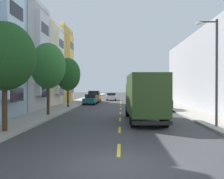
# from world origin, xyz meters

# --- Properties ---
(ground_plane) EXTENTS (160.00, 160.00, 0.00)m
(ground_plane) POSITION_xyz_m (0.00, 30.00, 0.00)
(ground_plane) COLOR #38383A
(sidewalk_left) EXTENTS (3.20, 120.00, 0.14)m
(sidewalk_left) POSITION_xyz_m (-7.10, 28.00, 0.07)
(sidewalk_left) COLOR #A39E93
(sidewalk_left) RESTS_ON ground_plane
(sidewalk_right) EXTENTS (3.20, 120.00, 0.14)m
(sidewalk_right) POSITION_xyz_m (7.10, 28.00, 0.07)
(sidewalk_right) COLOR #A39E93
(sidewalk_right) RESTS_ON ground_plane
(lane_centerline_dashes) EXTENTS (0.14, 47.20, 0.01)m
(lane_centerline_dashes) POSITION_xyz_m (0.00, 24.50, 0.00)
(lane_centerline_dashes) COLOR yellow
(lane_centerline_dashes) RESTS_ON ground_plane
(townhouse_fourth_cream) EXTENTS (13.76, 7.39, 11.37)m
(townhouse_fourth_cream) POSITION_xyz_m (-15.17, 26.63, 5.48)
(townhouse_fourth_cream) COLOR beige
(townhouse_fourth_cream) RESTS_ON ground_plane
(townhouse_fifth_mustard) EXTENTS (13.37, 7.39, 12.52)m
(townhouse_fifth_mustard) POSITION_xyz_m (-14.98, 34.21, 6.06)
(townhouse_fifth_mustard) COLOR tan
(townhouse_fifth_mustard) RESTS_ON ground_plane
(street_tree_nearest) EXTENTS (3.43, 3.43, 6.10)m
(street_tree_nearest) POSITION_xyz_m (-6.40, 5.51, 4.30)
(street_tree_nearest) COLOR #47331E
(street_tree_nearest) RESTS_ON sidewalk_left
(street_tree_second) EXTENTS (3.11, 3.11, 6.35)m
(street_tree_second) POSITION_xyz_m (-6.40, 14.01, 4.45)
(street_tree_second) COLOR #47331E
(street_tree_second) RESTS_ON sidewalk_left
(street_tree_third) EXTENTS (3.03, 3.03, 5.97)m
(street_tree_third) POSITION_xyz_m (-6.40, 22.50, 4.11)
(street_tree_third) COLOR #47331E
(street_tree_third) RESTS_ON sidewalk_left
(street_lamp) EXTENTS (1.35, 0.28, 6.70)m
(street_lamp) POSITION_xyz_m (5.95, 7.83, 4.03)
(street_lamp) COLOR #38383D
(street_lamp) RESTS_ON sidewalk_right
(delivery_box_truck) EXTENTS (2.68, 8.13, 3.48)m
(delivery_box_truck) POSITION_xyz_m (1.81, 10.54, 1.96)
(delivery_box_truck) COLOR #2D471E
(delivery_box_truck) RESTS_ON ground_plane
(parked_hatchback_black) EXTENTS (1.79, 4.02, 1.50)m
(parked_hatchback_black) POSITION_xyz_m (4.44, 45.43, 0.76)
(parked_hatchback_black) COLOR black
(parked_hatchback_black) RESTS_ON ground_plane
(parked_hatchback_teal) EXTENTS (1.86, 4.05, 1.50)m
(parked_hatchback_teal) POSITION_xyz_m (-4.44, 29.23, 0.76)
(parked_hatchback_teal) COLOR #195B60
(parked_hatchback_teal) RESTS_ON ground_plane
(parked_suv_charcoal) EXTENTS (1.99, 4.82, 1.93)m
(parked_suv_charcoal) POSITION_xyz_m (4.37, 20.06, 0.99)
(parked_suv_charcoal) COLOR #333338
(parked_suv_charcoal) RESTS_ON ground_plane
(parked_suv_orange) EXTENTS (2.01, 4.82, 1.93)m
(parked_suv_orange) POSITION_xyz_m (-4.45, 34.63, 0.99)
(parked_suv_orange) COLOR orange
(parked_suv_orange) RESTS_ON ground_plane
(parked_hatchback_navy) EXTENTS (1.79, 4.02, 1.50)m
(parked_hatchback_navy) POSITION_xyz_m (4.42, 54.01, 0.76)
(parked_hatchback_navy) COLOR navy
(parked_hatchback_navy) RESTS_ON ground_plane
(parked_pickup_red) EXTENTS (2.08, 5.33, 1.73)m
(parked_pickup_red) POSITION_xyz_m (4.42, 36.92, 0.83)
(parked_pickup_red) COLOR #AD1E1E
(parked_pickup_red) RESTS_ON ground_plane
(parked_hatchback_forest) EXTENTS (1.79, 4.02, 1.50)m
(parked_hatchback_forest) POSITION_xyz_m (4.21, 25.48, 0.76)
(parked_hatchback_forest) COLOR #194C28
(parked_hatchback_forest) RESTS_ON ground_plane
(moving_white_sedan) EXTENTS (1.80, 4.50, 1.43)m
(moving_white_sedan) POSITION_xyz_m (-1.80, 41.00, 0.75)
(moving_white_sedan) COLOR silver
(moving_white_sedan) RESTS_ON ground_plane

